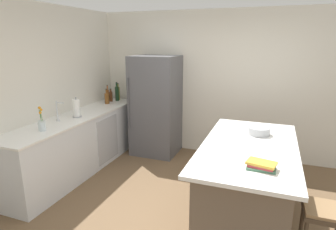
{
  "coord_description": "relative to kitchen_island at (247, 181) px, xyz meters",
  "views": [
    {
      "loc": [
        0.76,
        -2.84,
        2.07
      ],
      "look_at": [
        -0.66,
        0.96,
        1.0
      ],
      "focal_mm": 30.24,
      "sensor_mm": 36.0,
      "label": 1
    }
  ],
  "objects": [
    {
      "name": "olive_oil_bottle",
      "position": [
        -2.68,
        1.68,
        0.59
      ],
      "size": [
        0.06,
        0.06,
        0.33
      ],
      "color": "olive",
      "rests_on": "counter_run_left"
    },
    {
      "name": "kitchen_island",
      "position": [
        0.0,
        0.0,
        0.0
      ],
      "size": [
        1.04,
        2.01,
        0.92
      ],
      "color": "brown",
      "rests_on": "ground_plane"
    },
    {
      "name": "syrup_bottle",
      "position": [
        -2.73,
        1.49,
        0.56
      ],
      "size": [
        0.06,
        0.06,
        0.25
      ],
      "color": "#5B3319",
      "rests_on": "counter_run_left"
    },
    {
      "name": "mixing_bowl",
      "position": [
        0.07,
        0.43,
        0.5
      ],
      "size": [
        0.27,
        0.27,
        0.1
      ],
      "color": "#B2B5BA",
      "rests_on": "kitchen_island"
    },
    {
      "name": "flower_vase",
      "position": [
        -2.59,
        -0.43,
        0.55
      ],
      "size": [
        0.09,
        0.09,
        0.32
      ],
      "color": "silver",
      "rests_on": "counter_run_left"
    },
    {
      "name": "sink_faucet",
      "position": [
        -2.71,
        0.02,
        0.62
      ],
      "size": [
        0.15,
        0.05,
        0.3
      ],
      "color": "silver",
      "rests_on": "counter_run_left"
    },
    {
      "name": "refrigerator",
      "position": [
        -1.8,
        1.53,
        0.44
      ],
      "size": [
        0.81,
        0.75,
        1.81
      ],
      "color": "#56565B",
      "rests_on": "ground_plane"
    },
    {
      "name": "ground_plane",
      "position": [
        -0.57,
        -0.31,
        -0.47
      ],
      "size": [
        7.2,
        7.2,
        0.0
      ],
      "primitive_type": "plane",
      "color": "brown"
    },
    {
      "name": "paper_towel_roll",
      "position": [
        -2.61,
        0.31,
        0.59
      ],
      "size": [
        0.14,
        0.14,
        0.31
      ],
      "color": "gray",
      "rests_on": "counter_run_left"
    },
    {
      "name": "wall_rear",
      "position": [
        -0.57,
        1.94,
        0.83
      ],
      "size": [
        6.0,
        0.1,
        2.6
      ],
      "primitive_type": "cube",
      "color": "silver",
      "rests_on": "ground_plane"
    },
    {
      "name": "whiskey_bottle",
      "position": [
        -2.69,
        1.3,
        0.57
      ],
      "size": [
        0.09,
        0.09,
        0.28
      ],
      "color": "brown",
      "rests_on": "counter_run_left"
    },
    {
      "name": "cookbook_stack",
      "position": [
        0.16,
        -0.6,
        0.49
      ],
      "size": [
        0.29,
        0.21,
        0.07
      ],
      "color": "#4C7F60",
      "rests_on": "kitchen_island"
    },
    {
      "name": "counter_run_left",
      "position": [
        -2.66,
        0.38,
        -0.0
      ],
      "size": [
        0.64,
        2.84,
        0.93
      ],
      "color": "silver",
      "rests_on": "ground_plane"
    },
    {
      "name": "wall_left",
      "position": [
        -3.02,
        -0.31,
        0.83
      ],
      "size": [
        0.1,
        6.0,
        2.6
      ],
      "primitive_type": "cube",
      "color": "silver",
      "rests_on": "ground_plane"
    },
    {
      "name": "vinegar_bottle",
      "position": [
        -2.74,
        1.4,
        0.59
      ],
      "size": [
        0.05,
        0.05,
        0.33
      ],
      "color": "#994C23",
      "rests_on": "counter_run_left"
    },
    {
      "name": "bar_stool",
      "position": [
        0.72,
        -0.62,
        0.06
      ],
      "size": [
        0.36,
        0.36,
        0.65
      ],
      "color": "#473828",
      "rests_on": "ground_plane"
    },
    {
      "name": "wine_bottle",
      "position": [
        -2.65,
        1.59,
        0.61
      ],
      "size": [
        0.07,
        0.07,
        0.36
      ],
      "color": "#19381E",
      "rests_on": "counter_run_left"
    }
  ]
}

